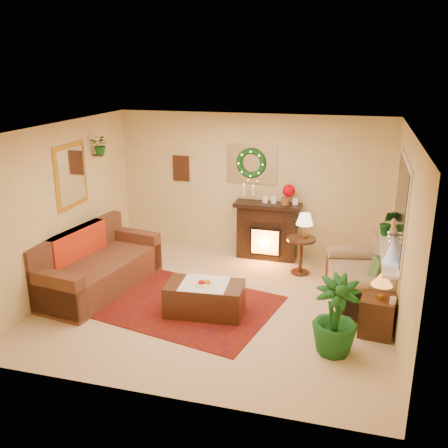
% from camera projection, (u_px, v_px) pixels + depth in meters
% --- Properties ---
extents(floor, '(5.00, 5.00, 0.00)m').
position_uv_depth(floor, '(218.00, 304.00, 7.46)').
color(floor, beige).
rests_on(floor, ground).
extents(ceiling, '(5.00, 5.00, 0.00)m').
position_uv_depth(ceiling, '(217.00, 129.00, 6.66)').
color(ceiling, white).
rests_on(ceiling, ground).
extents(wall_back, '(5.00, 5.00, 0.00)m').
position_uv_depth(wall_back, '(251.00, 185.00, 9.13)').
color(wall_back, '#EFD88C').
rests_on(wall_back, ground).
extents(wall_front, '(5.00, 5.00, 0.00)m').
position_uv_depth(wall_front, '(156.00, 287.00, 5.00)').
color(wall_front, '#EFD88C').
rests_on(wall_front, ground).
extents(wall_left, '(4.50, 4.50, 0.00)m').
position_uv_depth(wall_left, '(62.00, 208.00, 7.69)').
color(wall_left, '#EFD88C').
rests_on(wall_left, ground).
extents(wall_right, '(4.50, 4.50, 0.00)m').
position_uv_depth(wall_right, '(403.00, 237.00, 6.44)').
color(wall_right, '#EFD88C').
rests_on(wall_right, ground).
extents(area_rug, '(2.88, 2.40, 0.01)m').
position_uv_depth(area_rug, '(185.00, 305.00, 7.41)').
color(area_rug, '#420807').
rests_on(area_rug, floor).
extents(sofa, '(1.30, 2.33, 0.95)m').
position_uv_depth(sofa, '(98.00, 264.00, 7.84)').
color(sofa, '#3C2B19').
rests_on(sofa, floor).
extents(red_throw, '(0.76, 1.23, 0.02)m').
position_uv_depth(red_throw, '(99.00, 259.00, 7.94)').
color(red_throw, red).
rests_on(red_throw, sofa).
extents(fireplace, '(1.07, 0.35, 0.98)m').
position_uv_depth(fireplace, '(267.00, 229.00, 9.08)').
color(fireplace, black).
rests_on(fireplace, floor).
extents(poinsettia, '(0.22, 0.22, 0.22)m').
position_uv_depth(poinsettia, '(289.00, 191.00, 8.76)').
color(poinsettia, '#BE0008').
rests_on(poinsettia, fireplace).
extents(mantel_candle_a, '(0.06, 0.06, 0.19)m').
position_uv_depth(mantel_candle_a, '(244.00, 190.00, 8.98)').
color(mantel_candle_a, white).
rests_on(mantel_candle_a, fireplace).
extents(mantel_candle_b, '(0.05, 0.05, 0.16)m').
position_uv_depth(mantel_candle_b, '(253.00, 191.00, 8.92)').
color(mantel_candle_b, white).
rests_on(mantel_candle_b, fireplace).
extents(mantel_mirror, '(0.92, 0.02, 0.72)m').
position_uv_depth(mantel_mirror, '(251.00, 164.00, 8.99)').
color(mantel_mirror, white).
rests_on(mantel_mirror, wall_back).
extents(wreath, '(0.55, 0.11, 0.55)m').
position_uv_depth(wreath, '(251.00, 163.00, 8.94)').
color(wreath, '#194719').
rests_on(wreath, wall_back).
extents(wall_art, '(0.32, 0.03, 0.48)m').
position_uv_depth(wall_art, '(181.00, 168.00, 9.37)').
color(wall_art, '#381E11').
rests_on(wall_art, wall_back).
extents(gold_mirror, '(0.03, 0.84, 1.00)m').
position_uv_depth(gold_mirror, '(71.00, 176.00, 7.82)').
color(gold_mirror, gold).
rests_on(gold_mirror, wall_left).
extents(hanging_plant, '(0.33, 0.28, 0.36)m').
position_uv_depth(hanging_plant, '(101.00, 154.00, 8.41)').
color(hanging_plant, '#194719').
rests_on(hanging_plant, wall_left).
extents(loveseat, '(1.16, 1.64, 0.87)m').
position_uv_depth(loveseat, '(363.00, 274.00, 7.47)').
color(loveseat, tan).
rests_on(loveseat, floor).
extents(window_frame, '(0.03, 1.86, 1.36)m').
position_uv_depth(window_frame, '(402.00, 207.00, 6.87)').
color(window_frame, white).
rests_on(window_frame, wall_right).
extents(window_glass, '(0.02, 1.70, 1.22)m').
position_uv_depth(window_glass, '(400.00, 207.00, 6.87)').
color(window_glass, black).
rests_on(window_glass, wall_right).
extents(window_sill, '(0.22, 1.86, 0.04)m').
position_uv_depth(window_sill, '(389.00, 252.00, 7.11)').
color(window_sill, white).
rests_on(window_sill, wall_right).
extents(mini_tree, '(0.22, 0.22, 0.33)m').
position_uv_depth(mini_tree, '(391.00, 252.00, 6.62)').
color(mini_tree, silver).
rests_on(mini_tree, window_sill).
extents(sill_plant, '(0.29, 0.23, 0.52)m').
position_uv_depth(sill_plant, '(387.00, 223.00, 7.68)').
color(sill_plant, '#113F13').
rests_on(sill_plant, window_sill).
extents(side_table_round, '(0.65, 0.65, 0.64)m').
position_uv_depth(side_table_round, '(301.00, 255.00, 8.46)').
color(side_table_round, '#4D2612').
rests_on(side_table_round, floor).
extents(lamp_cream, '(0.28, 0.28, 0.43)m').
position_uv_depth(lamp_cream, '(305.00, 224.00, 8.29)').
color(lamp_cream, beige).
rests_on(lamp_cream, side_table_round).
extents(end_table_square, '(0.48, 0.48, 0.53)m').
position_uv_depth(end_table_square, '(377.00, 316.00, 6.56)').
color(end_table_square, black).
rests_on(end_table_square, floor).
extents(lamp_tiffany, '(0.28, 0.28, 0.40)m').
position_uv_depth(lamp_tiffany, '(382.00, 284.00, 6.38)').
color(lamp_tiffany, yellow).
rests_on(lamp_tiffany, end_table_square).
extents(coffee_table, '(1.14, 0.69, 0.46)m').
position_uv_depth(coffee_table, '(205.00, 300.00, 7.12)').
color(coffee_table, black).
rests_on(coffee_table, floor).
extents(fruit_bowl, '(0.28, 0.28, 0.06)m').
position_uv_depth(fruit_bowl, '(204.00, 286.00, 7.02)').
color(fruit_bowl, white).
rests_on(fruit_bowl, coffee_table).
extents(floor_palm, '(1.97, 1.97, 3.00)m').
position_uv_depth(floor_palm, '(335.00, 320.00, 6.08)').
color(floor_palm, black).
rests_on(floor_palm, floor).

